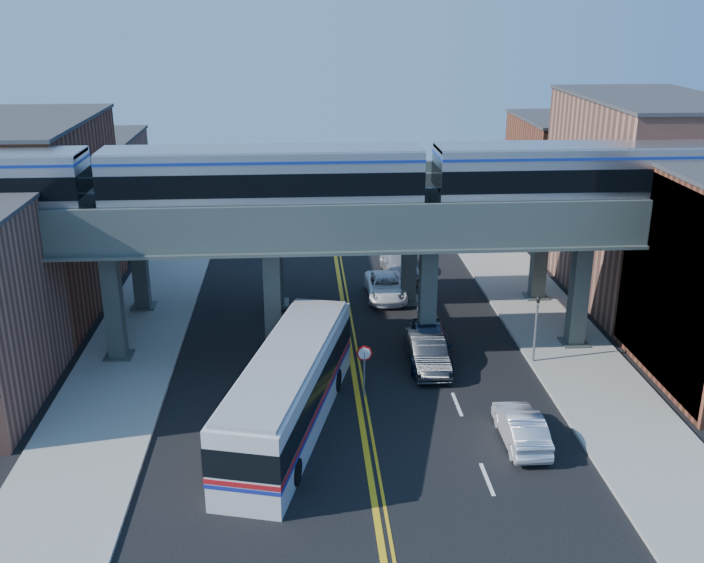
{
  "coord_description": "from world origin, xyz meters",
  "views": [
    {
      "loc": [
        -2.5,
        -29.54,
        17.45
      ],
      "look_at": [
        -0.09,
        5.58,
        4.83
      ],
      "focal_mm": 40.0,
      "sensor_mm": 36.0,
      "label": 1
    }
  ],
  "objects_px": {
    "car_lane_b": "(428,352)",
    "car_lane_c": "(386,286)",
    "traffic_signal": "(536,322)",
    "car_lane_d": "(400,263)",
    "car_parked_curb": "(521,427)",
    "stop_sign": "(364,363)",
    "car_lane_a": "(430,345)",
    "transit_train": "(263,180)",
    "transit_bus": "(289,391)"
  },
  "relations": [
    {
      "from": "traffic_signal",
      "to": "car_lane_b",
      "type": "distance_m",
      "value": 5.65
    },
    {
      "from": "transit_train",
      "to": "car_lane_d",
      "type": "xyz_separation_m",
      "value": [
        8.38,
        12.24,
        -8.49
      ]
    },
    {
      "from": "stop_sign",
      "to": "transit_bus",
      "type": "height_order",
      "value": "transit_bus"
    },
    {
      "from": "car_parked_curb",
      "to": "stop_sign",
      "type": "bearing_deg",
      "value": -34.85
    },
    {
      "from": "transit_train",
      "to": "traffic_signal",
      "type": "height_order",
      "value": "transit_train"
    },
    {
      "from": "transit_train",
      "to": "stop_sign",
      "type": "bearing_deg",
      "value": -47.75
    },
    {
      "from": "traffic_signal",
      "to": "car_lane_a",
      "type": "xyz_separation_m",
      "value": [
        -5.23,
        0.71,
        -1.4
      ]
    },
    {
      "from": "car_lane_d",
      "to": "car_parked_curb",
      "type": "relative_size",
      "value": 1.25
    },
    {
      "from": "transit_train",
      "to": "transit_bus",
      "type": "distance_m",
      "value": 10.68
    },
    {
      "from": "transit_train",
      "to": "traffic_signal",
      "type": "xyz_separation_m",
      "value": [
        13.44,
        -2.0,
        -6.99
      ]
    },
    {
      "from": "transit_bus",
      "to": "car_lane_b",
      "type": "height_order",
      "value": "transit_bus"
    },
    {
      "from": "stop_sign",
      "to": "transit_bus",
      "type": "bearing_deg",
      "value": -144.38
    },
    {
      "from": "car_lane_d",
      "to": "car_parked_curb",
      "type": "bearing_deg",
      "value": -86.88
    },
    {
      "from": "car_lane_b",
      "to": "car_lane_c",
      "type": "distance_m",
      "value": 10.09
    },
    {
      "from": "car_lane_d",
      "to": "car_parked_curb",
      "type": "height_order",
      "value": "car_lane_d"
    },
    {
      "from": "transit_train",
      "to": "car_parked_curb",
      "type": "relative_size",
      "value": 10.87
    },
    {
      "from": "transit_bus",
      "to": "car_lane_d",
      "type": "bearing_deg",
      "value": -5.78
    },
    {
      "from": "transit_train",
      "to": "transit_bus",
      "type": "xyz_separation_m",
      "value": [
        1.1,
        -7.47,
        -7.56
      ]
    },
    {
      "from": "traffic_signal",
      "to": "car_lane_c",
      "type": "height_order",
      "value": "traffic_signal"
    },
    {
      "from": "stop_sign",
      "to": "car_lane_a",
      "type": "bearing_deg",
      "value": 45.32
    },
    {
      "from": "car_lane_a",
      "to": "car_lane_d",
      "type": "height_order",
      "value": "car_lane_a"
    },
    {
      "from": "transit_train",
      "to": "car_parked_curb",
      "type": "distance_m",
      "value": 16.66
    },
    {
      "from": "transit_train",
      "to": "car_lane_d",
      "type": "relative_size",
      "value": 8.66
    },
    {
      "from": "car_lane_a",
      "to": "car_parked_curb",
      "type": "height_order",
      "value": "car_lane_a"
    },
    {
      "from": "transit_train",
      "to": "car_lane_c",
      "type": "height_order",
      "value": "transit_train"
    },
    {
      "from": "transit_train",
      "to": "car_lane_d",
      "type": "bearing_deg",
      "value": 55.61
    },
    {
      "from": "stop_sign",
      "to": "traffic_signal",
      "type": "distance_m",
      "value": 9.41
    },
    {
      "from": "car_lane_b",
      "to": "car_lane_d",
      "type": "distance_m",
      "value": 14.25
    },
    {
      "from": "stop_sign",
      "to": "transit_bus",
      "type": "xyz_separation_m",
      "value": [
        -3.44,
        -2.47,
        -0.03
      ]
    },
    {
      "from": "car_lane_c",
      "to": "car_parked_curb",
      "type": "distance_m",
      "value": 17.85
    },
    {
      "from": "traffic_signal",
      "to": "transit_train",
      "type": "bearing_deg",
      "value": 171.54
    },
    {
      "from": "transit_train",
      "to": "car_lane_c",
      "type": "bearing_deg",
      "value": 49.05
    },
    {
      "from": "car_lane_b",
      "to": "car_parked_curb",
      "type": "xyz_separation_m",
      "value": [
        2.75,
        -7.41,
        -0.08
      ]
    },
    {
      "from": "transit_bus",
      "to": "car_lane_a",
      "type": "height_order",
      "value": "transit_bus"
    },
    {
      "from": "transit_train",
      "to": "transit_bus",
      "type": "relative_size",
      "value": 3.57
    },
    {
      "from": "traffic_signal",
      "to": "transit_bus",
      "type": "xyz_separation_m",
      "value": [
        -12.34,
        -5.47,
        -0.57
      ]
    },
    {
      "from": "stop_sign",
      "to": "traffic_signal",
      "type": "relative_size",
      "value": 0.64
    },
    {
      "from": "traffic_signal",
      "to": "car_lane_c",
      "type": "xyz_separation_m",
      "value": [
        -6.48,
        10.02,
        -1.6
      ]
    },
    {
      "from": "transit_bus",
      "to": "transit_train",
      "type": "bearing_deg",
      "value": 22.85
    },
    {
      "from": "car_lane_a",
      "to": "stop_sign",
      "type": "bearing_deg",
      "value": -129.58
    },
    {
      "from": "traffic_signal",
      "to": "car_lane_a",
      "type": "height_order",
      "value": "traffic_signal"
    },
    {
      "from": "transit_train",
      "to": "transit_bus",
      "type": "height_order",
      "value": "transit_train"
    },
    {
      "from": "transit_train",
      "to": "car_lane_a",
      "type": "height_order",
      "value": "transit_train"
    },
    {
      "from": "stop_sign",
      "to": "car_lane_a",
      "type": "height_order",
      "value": "stop_sign"
    },
    {
      "from": "car_lane_b",
      "to": "stop_sign",
      "type": "bearing_deg",
      "value": -139.25
    },
    {
      "from": "transit_train",
      "to": "car_parked_curb",
      "type": "xyz_separation_m",
      "value": [
        10.74,
        -9.42,
        -8.56
      ]
    },
    {
      "from": "stop_sign",
      "to": "car_lane_d",
      "type": "bearing_deg",
      "value": 77.46
    },
    {
      "from": "stop_sign",
      "to": "traffic_signal",
      "type": "height_order",
      "value": "traffic_signal"
    },
    {
      "from": "car_lane_b",
      "to": "car_lane_c",
      "type": "height_order",
      "value": "car_lane_b"
    },
    {
      "from": "transit_train",
      "to": "stop_sign",
      "type": "height_order",
      "value": "transit_train"
    }
  ]
}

